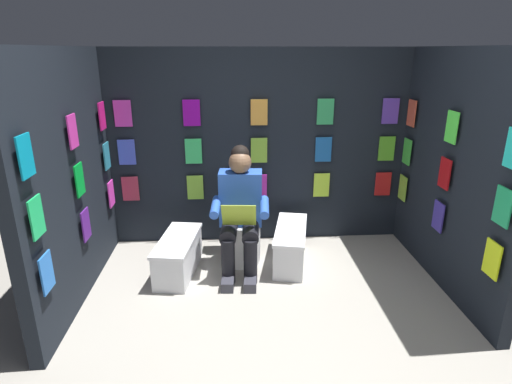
% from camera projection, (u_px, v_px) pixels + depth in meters
% --- Properties ---
extents(ground_plane, '(30.00, 30.00, 0.00)m').
position_uv_depth(ground_plane, '(278.00, 360.00, 2.86)').
color(ground_plane, '#9E998E').
extents(display_wall_back, '(3.21, 0.14, 2.04)m').
position_uv_depth(display_wall_back, '(258.00, 148.00, 4.43)').
color(display_wall_back, black).
rests_on(display_wall_back, ground).
extents(display_wall_left, '(0.14, 1.96, 2.04)m').
position_uv_depth(display_wall_left, '(454.00, 173.00, 3.55)').
color(display_wall_left, black).
rests_on(display_wall_left, ground).
extents(display_wall_right, '(0.14, 1.96, 2.04)m').
position_uv_depth(display_wall_right, '(69.00, 180.00, 3.36)').
color(display_wall_right, black).
rests_on(display_wall_right, ground).
extents(toilet, '(0.42, 0.57, 0.77)m').
position_uv_depth(toilet, '(241.00, 228.00, 4.17)').
color(toilet, white).
rests_on(toilet, ground).
extents(person_reading, '(0.55, 0.70, 1.19)m').
position_uv_depth(person_reading, '(240.00, 211.00, 3.87)').
color(person_reading, blue).
rests_on(person_reading, ground).
extents(comic_longbox_near, '(0.44, 0.85, 0.37)m').
position_uv_depth(comic_longbox_near, '(290.00, 245.00, 4.12)').
color(comic_longbox_near, silver).
rests_on(comic_longbox_near, ground).
extents(comic_longbox_far, '(0.42, 0.81, 0.35)m').
position_uv_depth(comic_longbox_far, '(178.00, 256.00, 3.93)').
color(comic_longbox_far, silver).
rests_on(comic_longbox_far, ground).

